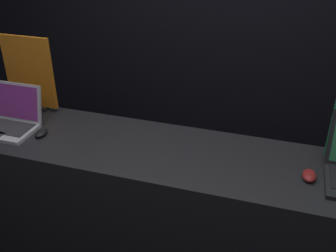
% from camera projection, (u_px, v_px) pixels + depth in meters
% --- Properties ---
extents(display_counter, '(2.36, 0.57, 0.87)m').
position_uv_depth(display_counter, '(168.00, 214.00, 2.27)').
color(display_counter, black).
rests_on(display_counter, ground_plane).
extents(laptop_front, '(0.35, 0.28, 0.24)m').
position_uv_depth(laptop_front, '(8.00, 119.00, 2.26)').
color(laptop_front, '#B7B7BC').
rests_on(laptop_front, display_counter).
extents(mouse_front, '(0.06, 0.10, 0.03)m').
position_uv_depth(mouse_front, '(41.00, 133.00, 2.20)').
color(mouse_front, black).
rests_on(mouse_front, display_counter).
extents(promo_stand_front, '(0.33, 0.07, 0.47)m').
position_uv_depth(promo_stand_front, '(30.00, 75.00, 2.40)').
color(promo_stand_front, black).
rests_on(promo_stand_front, display_counter).
extents(mouse_back, '(0.06, 0.10, 0.04)m').
position_uv_depth(mouse_back, '(309.00, 176.00, 1.84)').
color(mouse_back, maroon).
rests_on(mouse_back, display_counter).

